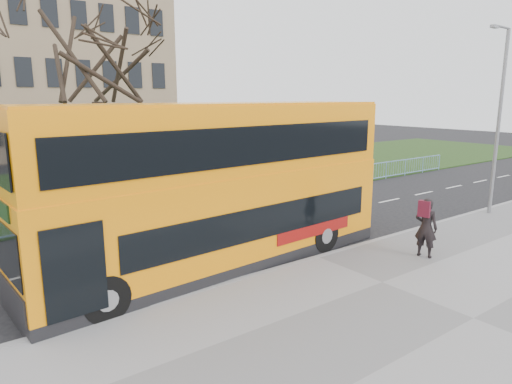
# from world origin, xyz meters

# --- Properties ---
(ground) EXTENTS (120.00, 120.00, 0.00)m
(ground) POSITION_xyz_m (0.00, 0.00, 0.00)
(ground) COLOR black
(ground) RESTS_ON ground
(pavement) EXTENTS (80.00, 10.50, 0.12)m
(pavement) POSITION_xyz_m (0.00, -6.75, 0.06)
(pavement) COLOR slate
(pavement) RESTS_ON ground
(kerb) EXTENTS (80.00, 0.20, 0.14)m
(kerb) POSITION_xyz_m (0.00, -1.55, 0.07)
(kerb) COLOR gray
(kerb) RESTS_ON ground
(grass_verge) EXTENTS (80.00, 15.40, 0.08)m
(grass_verge) POSITION_xyz_m (0.00, 14.30, 0.04)
(grass_verge) COLOR #1E3312
(grass_verge) RESTS_ON ground
(guard_railing) EXTENTS (40.00, 0.12, 1.10)m
(guard_railing) POSITION_xyz_m (0.00, 6.60, 0.55)
(guard_railing) COLOR #7DABDF
(guard_railing) RESTS_ON ground
(bare_tree) EXTENTS (8.12, 8.12, 11.60)m
(bare_tree) POSITION_xyz_m (-3.00, 10.00, 5.88)
(bare_tree) COLOR black
(bare_tree) RESTS_ON grass_verge
(yellow_bus) EXTENTS (11.96, 3.60, 4.94)m
(yellow_bus) POSITION_xyz_m (-2.75, -0.04, 2.65)
(yellow_bus) COLOR orange
(yellow_bus) RESTS_ON ground
(pedestrian) EXTENTS (0.64, 0.80, 1.93)m
(pedestrian) POSITION_xyz_m (2.79, -3.58, 1.09)
(pedestrian) COLOR black
(pedestrian) RESTS_ON pavement
(street_lamp) EXTENTS (1.67, 0.27, 7.85)m
(street_lamp) POSITION_xyz_m (10.03, -2.01, 4.42)
(street_lamp) COLOR gray
(street_lamp) RESTS_ON pavement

